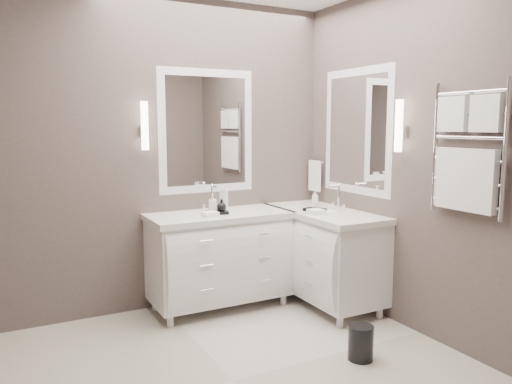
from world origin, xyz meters
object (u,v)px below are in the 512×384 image
towel_ladder (467,157)px  vanity_right (323,250)px  vanity_back (220,254)px  waste_bin (361,343)px

towel_ladder → vanity_right: bearing=99.8°
vanity_back → towel_ladder: (1.10, -1.63, 0.91)m
towel_ladder → waste_bin: size_ratio=3.72×
vanity_back → towel_ladder: bearing=-55.9°
waste_bin → vanity_back: bearing=108.2°
vanity_right → waste_bin: bearing=-112.1°
waste_bin → towel_ladder: bearing=-21.3°
vanity_back → waste_bin: vanity_back is taller
towel_ladder → waste_bin: 1.45m
towel_ladder → waste_bin: (-0.65, 0.25, -1.27)m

